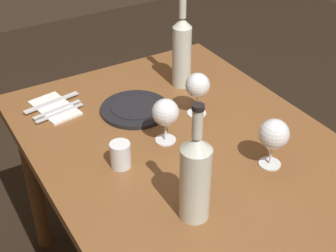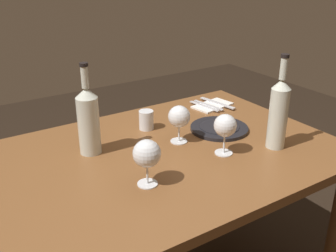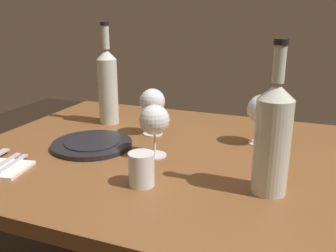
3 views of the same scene
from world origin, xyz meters
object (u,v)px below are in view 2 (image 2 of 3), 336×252
object	(u,v)px
wine_glass_left	(225,126)
dinner_plate	(219,128)
fork_inner	(208,105)
folded_napkin	(212,105)
table_knife	(217,103)
wine_bottle	(88,119)
fork_outer	(204,106)
wine_bottle_second	(279,112)
wine_glass_centre	(179,117)
water_tumbler	(146,121)
wine_glass_right	(147,154)

from	to	relation	value
wine_glass_left	dinner_plate	xyz separation A→B (m)	(0.12, 0.17, -0.10)
dinner_plate	fork_inner	xyz separation A→B (m)	(0.13, 0.24, 0.00)
folded_napkin	table_knife	distance (m)	0.03
wine_bottle	table_knife	world-z (taller)	wine_bottle
folded_napkin	fork_outer	distance (m)	0.05
wine_glass_left	table_knife	size ratio (longest dim) A/B	0.73
wine_bottle	wine_bottle_second	distance (m)	0.69
wine_glass_left	fork_inner	world-z (taller)	wine_glass_left
wine_glass_centre	dinner_plate	size ratio (longest dim) A/B	0.62
wine_bottle	folded_napkin	world-z (taller)	wine_bottle
wine_bottle	wine_bottle_second	world-z (taller)	wine_bottle_second
water_tumbler	dinner_plate	bearing A→B (deg)	-35.40
dinner_plate	water_tumbler	bearing A→B (deg)	144.60
water_tumbler	table_knife	bearing A→B (deg)	7.82
wine_glass_right	wine_bottle	world-z (taller)	wine_bottle
folded_napkin	wine_bottle	bearing A→B (deg)	-169.02
wine_glass_left	wine_bottle_second	bearing A→B (deg)	-17.42
folded_napkin	water_tumbler	bearing A→B (deg)	-171.61
folded_napkin	wine_bottle_second	bearing A→B (deg)	-99.46
wine_bottle_second	table_knife	world-z (taller)	wine_bottle_second
dinner_plate	table_knife	world-z (taller)	dinner_plate
wine_bottle	fork_inner	size ratio (longest dim) A/B	1.88
wine_glass_left	dinner_plate	distance (m)	0.24
wine_glass_right	wine_bottle_second	xyz separation A→B (m)	(0.54, -0.03, 0.03)
wine_glass_left	folded_napkin	world-z (taller)	wine_glass_left
wine_bottle	wine_glass_right	bearing A→B (deg)	-78.86
table_knife	dinner_plate	bearing A→B (deg)	-128.11
wine_bottle	water_tumbler	distance (m)	0.31
wine_glass_left	wine_glass_centre	size ratio (longest dim) A/B	1.03
dinner_plate	fork_inner	bearing A→B (deg)	61.15
table_knife	wine_bottle	bearing A→B (deg)	-169.47
wine_bottle_second	folded_napkin	bearing A→B (deg)	80.54
wine_glass_right	wine_bottle_second	size ratio (longest dim) A/B	0.43
table_knife	wine_glass_left	bearing A→B (deg)	-127.03
wine_glass_right	water_tumbler	xyz separation A→B (m)	(0.22, 0.38, -0.07)
wine_bottle	dinner_plate	xyz separation A→B (m)	(0.53, -0.10, -0.12)
wine_bottle	fork_inner	bearing A→B (deg)	11.39
wine_glass_left	wine_glass_right	world-z (taller)	wine_glass_right
table_knife	water_tumbler	bearing A→B (deg)	-172.18
wine_glass_left	table_knife	world-z (taller)	wine_glass_left
fork_inner	table_knife	world-z (taller)	same
wine_glass_right	water_tumbler	world-z (taller)	wine_glass_right
folded_napkin	wine_glass_centre	bearing A→B (deg)	-146.65
dinner_plate	table_knife	bearing A→B (deg)	51.89
folded_napkin	table_knife	xyz separation A→B (m)	(0.03, 0.00, 0.01)
wine_glass_centre	fork_inner	distance (m)	0.42
wine_bottle_second	dinner_plate	xyz separation A→B (m)	(-0.08, 0.24, -0.13)
dinner_plate	table_knife	distance (m)	0.30
wine_bottle	wine_glass_left	bearing A→B (deg)	-34.38
wine_glass_left	water_tumbler	size ratio (longest dim) A/B	1.92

